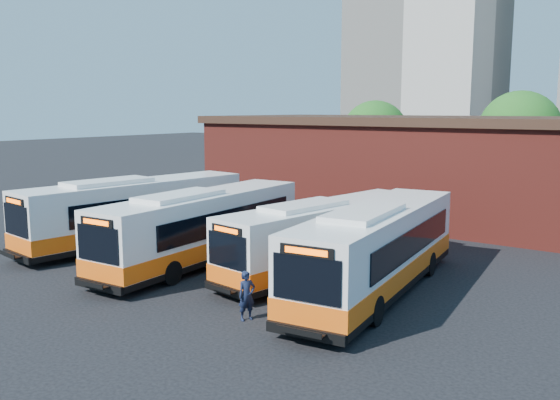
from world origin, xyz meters
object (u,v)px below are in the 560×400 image
Objects in this scene: bus_midwest at (202,230)px; bus_mideast at (325,239)px; transit_worker at (247,296)px; bus_west at (135,214)px; bus_east at (377,252)px.

bus_mideast is at bearing 17.34° from bus_midwest.
bus_midwest reaches higher than transit_worker.
transit_worker is at bearing -39.36° from bus_midwest.
bus_west is 5.49m from bus_midwest.
bus_midwest is 7.50× the size of transit_worker.
bus_mideast is 0.92× the size of bus_east.
bus_east is at bearing 1.20° from bus_midwest.
bus_west reaches higher than bus_midwest.
transit_worker is (-2.04, -5.21, -0.72)m from bus_east.
bus_mideast is (5.21, 2.02, -0.10)m from bus_midwest.
transit_worker is at bearing -73.23° from bus_mideast.
bus_mideast is 6.61m from transit_worker.
bus_midwest is at bearing 177.49° from bus_east.
bus_midwest is 7.74m from transit_worker.
bus_west reaches higher than bus_mideast.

